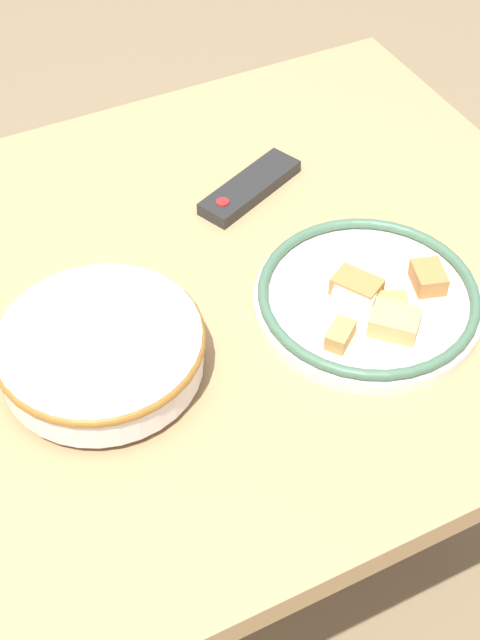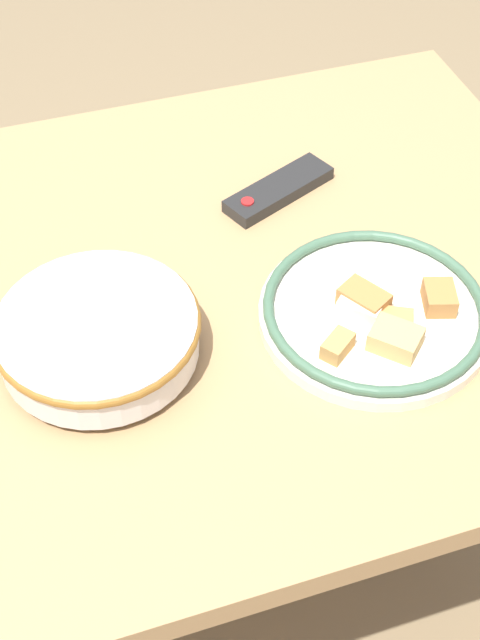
% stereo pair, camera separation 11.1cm
% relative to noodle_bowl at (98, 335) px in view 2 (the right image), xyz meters
% --- Properties ---
extents(ground_plane, '(8.00, 8.00, 0.00)m').
position_rel_noodle_bowl_xyz_m(ground_plane, '(0.06, 0.08, -0.75)').
color(ground_plane, '#7F6B4C').
extents(dining_table, '(1.34, 0.90, 0.71)m').
position_rel_noodle_bowl_xyz_m(dining_table, '(0.06, 0.08, -0.12)').
color(dining_table, tan).
rests_on(dining_table, ground_plane).
extents(noodle_bowl, '(0.26, 0.26, 0.07)m').
position_rel_noodle_bowl_xyz_m(noodle_bowl, '(0.00, 0.00, 0.00)').
color(noodle_bowl, silver).
rests_on(noodle_bowl, dining_table).
extents(food_plate, '(0.30, 0.30, 0.05)m').
position_rel_noodle_bowl_xyz_m(food_plate, '(0.35, -0.05, -0.02)').
color(food_plate, silver).
rests_on(food_plate, dining_table).
extents(tv_remote, '(0.19, 0.12, 0.02)m').
position_rel_noodle_bowl_xyz_m(tv_remote, '(0.32, 0.23, -0.03)').
color(tv_remote, black).
rests_on(tv_remote, dining_table).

